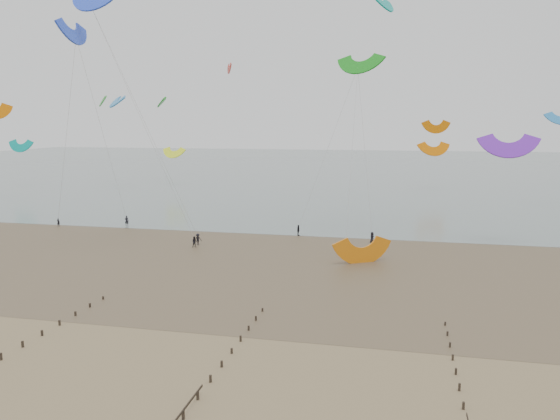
{
  "coord_description": "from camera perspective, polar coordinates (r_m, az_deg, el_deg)",
  "views": [
    {
      "loc": [
        17.24,
        -39.88,
        19.14
      ],
      "look_at": [
        2.32,
        28.0,
        8.0
      ],
      "focal_mm": 35.0,
      "sensor_mm": 36.0,
      "label": 1
    }
  ],
  "objects": [
    {
      "name": "grounded_kite",
      "position": [
        76.54,
        8.58,
        -5.48
      ],
      "size": [
        9.19,
        8.62,
        4.02
      ],
      "primitive_type": null,
      "rotation": [
        1.54,
        0.0,
        0.53
      ],
      "color": "orange",
      "rests_on": "ground"
    },
    {
      "name": "sea_and_shore",
      "position": [
        79.62,
        -3.52,
        -4.82
      ],
      "size": [
        500.0,
        665.0,
        0.03
      ],
      "color": "#475654",
      "rests_on": "ground"
    },
    {
      "name": "ground",
      "position": [
        47.48,
        -10.39,
        -14.82
      ],
      "size": [
        500.0,
        500.0,
        0.0
      ],
      "primitive_type": "plane",
      "color": "brown",
      "rests_on": "ground"
    },
    {
      "name": "kitesurfer_lead",
      "position": [
        109.91,
        -22.15,
        -1.2
      ],
      "size": [
        0.58,
        0.4,
        1.52
      ],
      "primitive_type": "imported",
      "rotation": [
        0.0,
        0.0,
        3.22
      ],
      "color": "black",
      "rests_on": "ground"
    },
    {
      "name": "kitesurfers",
      "position": [
        88.67,
        11.62,
        -2.95
      ],
      "size": [
        102.38,
        21.95,
        1.89
      ],
      "color": "black",
      "rests_on": "ground"
    },
    {
      "name": "kites_airborne",
      "position": [
        133.85,
        -0.08,
        10.07
      ],
      "size": [
        241.27,
        124.01,
        38.86
      ],
      "color": "#00968B",
      "rests_on": "ground"
    }
  ]
}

